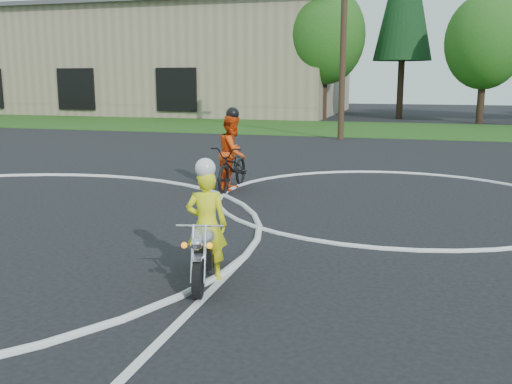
# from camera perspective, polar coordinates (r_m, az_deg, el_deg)

# --- Properties ---
(grass_strip) EXTENTS (120.00, 10.00, 0.02)m
(grass_strip) POSITION_cam_1_polar(r_m,az_deg,el_deg) (33.47, 1.31, 6.56)
(grass_strip) COLOR #1E4714
(grass_strip) RESTS_ON ground
(course_markings) EXTENTS (19.05, 19.05, 0.12)m
(course_markings) POSITION_cam_1_polar(r_m,az_deg,el_deg) (11.85, -17.04, -2.69)
(course_markings) COLOR silver
(course_markings) RESTS_ON ground
(primary_motorcycle) EXTENTS (0.66, 1.74, 0.93)m
(primary_motorcycle) POSITION_cam_1_polar(r_m,az_deg,el_deg) (7.88, -5.19, -5.88)
(primary_motorcycle) COLOR black
(primary_motorcycle) RESTS_ON ground
(rider_primary_grp) EXTENTS (0.64, 0.50, 1.72)m
(rider_primary_grp) POSITION_cam_1_polar(r_m,az_deg,el_deg) (7.90, -4.96, -2.97)
(rider_primary_grp) COLOR yellow
(rider_primary_grp) RESTS_ON ground
(rider_second_grp) EXTENTS (0.81, 2.18, 2.07)m
(rider_second_grp) POSITION_cam_1_polar(r_m,az_deg,el_deg) (14.36, -2.33, 3.12)
(rider_second_grp) COLOR black
(rider_second_grp) RESTS_ON ground
(traffic_cones) EXTENTS (19.28, 11.56, 0.30)m
(traffic_cones) POSITION_cam_1_polar(r_m,az_deg,el_deg) (9.69, -20.35, -5.21)
(traffic_cones) COLOR #DA5B0B
(traffic_cones) RESTS_ON ground
(warehouse) EXTENTS (41.00, 17.00, 8.30)m
(warehouse) POSITION_cam_1_polar(r_m,az_deg,el_deg) (52.47, -14.59, 12.46)
(warehouse) COLOR tan
(warehouse) RESTS_ON ground
(utility_poles) EXTENTS (41.60, 1.12, 10.00)m
(utility_poles) POSITION_cam_1_polar(r_m,az_deg,el_deg) (26.59, 8.77, 16.40)
(utility_poles) COLOR #473321
(utility_poles) RESTS_ON ground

